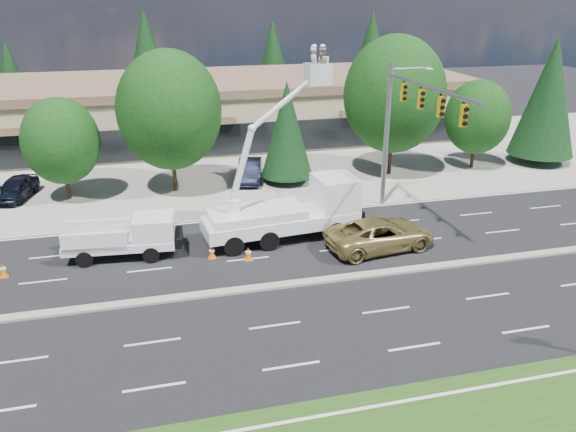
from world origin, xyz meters
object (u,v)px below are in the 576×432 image
object	(u,v)px
signal_mast	(403,119)
bucket_truck	(294,200)
utility_pickup	(129,240)
minivan	(380,234)

from	to	relation	value
signal_mast	bucket_truck	xyz separation A→B (m)	(-7.00, -1.64, -3.84)
signal_mast	bucket_truck	distance (m)	8.15
utility_pickup	signal_mast	bearing A→B (deg)	12.14
signal_mast	bucket_truck	world-z (taller)	bucket_truck
utility_pickup	bucket_truck	world-z (taller)	bucket_truck
bucket_truck	minivan	world-z (taller)	bucket_truck
signal_mast	utility_pickup	xyz separation A→B (m)	(-15.99, -1.93, -5.17)
utility_pickup	bucket_truck	xyz separation A→B (m)	(8.99, 0.29, 1.33)
utility_pickup	minivan	world-z (taller)	utility_pickup
signal_mast	minivan	xyz separation A→B (m)	(-2.86, -4.24, -5.23)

